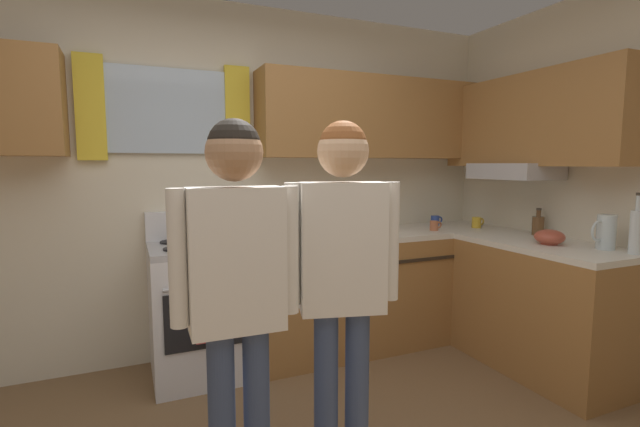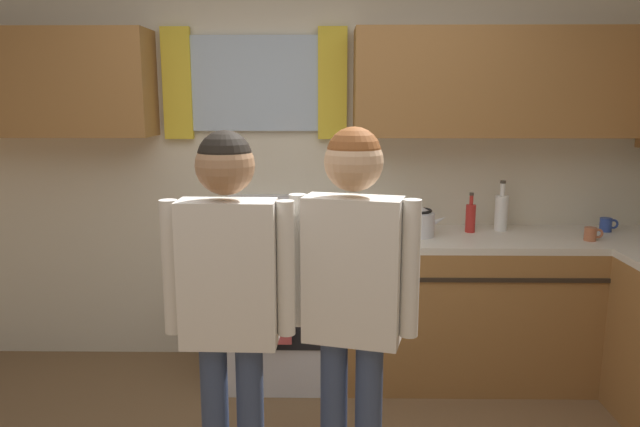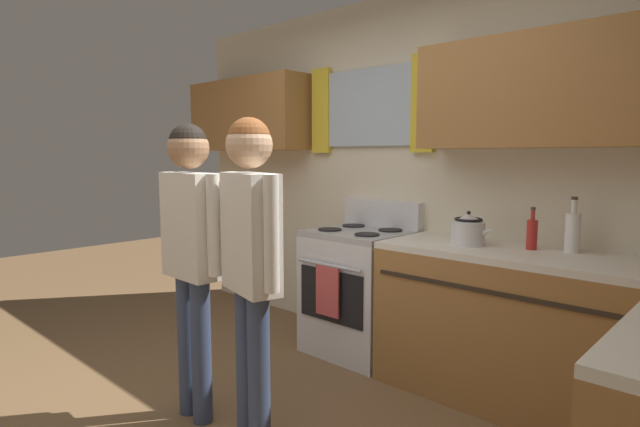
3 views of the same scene
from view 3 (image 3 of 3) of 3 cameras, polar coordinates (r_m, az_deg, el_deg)
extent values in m
cube|color=beige|center=(3.81, 10.18, 4.37)|extent=(4.60, 0.10, 2.60)
cube|color=silver|center=(3.96, 5.51, 11.78)|extent=(0.79, 0.03, 0.58)
cube|color=yellow|center=(4.26, 0.15, 11.44)|extent=(0.18, 0.04, 0.68)
cube|color=yellow|center=(3.68, 11.54, 12.08)|extent=(0.18, 0.04, 0.68)
cube|color=#9E6B38|center=(4.76, -8.18, 10.88)|extent=(1.34, 0.32, 0.64)
cube|color=#9E6B38|center=(3.11, 28.97, 12.43)|extent=(2.03, 0.32, 0.64)
cube|color=#9E6B38|center=(3.12, 25.93, -12.98)|extent=(2.13, 0.62, 0.86)
cube|color=silver|center=(3.01, 26.36, -4.85)|extent=(2.13, 0.62, 0.04)
cube|color=#2D2319|center=(2.75, 24.28, -9.21)|extent=(2.01, 0.01, 0.02)
cube|color=silver|center=(3.76, 4.45, -9.03)|extent=(0.68, 0.62, 0.86)
cube|color=black|center=(3.51, 1.22, -9.29)|extent=(0.56, 0.01, 0.36)
cylinder|color=#ADADB2|center=(3.44, 0.95, -5.84)|extent=(0.56, 0.02, 0.02)
cube|color=#ADADB2|center=(3.66, 4.52, -2.23)|extent=(0.68, 0.62, 0.04)
cube|color=silver|center=(3.86, 7.02, -0.01)|extent=(0.68, 0.08, 0.20)
cylinder|color=black|center=(3.66, 1.12, -1.82)|extent=(0.17, 0.17, 0.01)
cylinder|color=black|center=(3.45, 5.32, -2.37)|extent=(0.17, 0.17, 0.01)
cylinder|color=black|center=(3.87, 3.81, -1.38)|extent=(0.17, 0.17, 0.01)
cylinder|color=black|center=(3.67, 7.92, -1.87)|extent=(0.17, 0.17, 0.01)
cube|color=#CC4C4C|center=(3.48, 0.83, -8.77)|extent=(0.20, 0.02, 0.34)
cylinder|color=red|center=(3.16, 22.74, -2.23)|extent=(0.06, 0.06, 0.17)
cylinder|color=red|center=(3.14, 22.83, -0.16)|extent=(0.02, 0.02, 0.06)
cylinder|color=#3F382D|center=(3.14, 22.86, 0.52)|extent=(0.03, 0.03, 0.02)
cylinder|color=white|center=(3.14, 26.54, -2.00)|extent=(0.08, 0.08, 0.22)
cylinder|color=white|center=(3.12, 26.68, 0.70)|extent=(0.03, 0.03, 0.08)
cylinder|color=#3F382D|center=(3.12, 26.73, 1.55)|extent=(0.03, 0.03, 0.02)
cylinder|color=silver|center=(3.19, 16.32, -2.15)|extent=(0.20, 0.20, 0.14)
cone|color=silver|center=(3.18, 16.38, -0.46)|extent=(0.18, 0.18, 0.05)
sphere|color=black|center=(3.18, 16.39, 0.07)|extent=(0.02, 0.02, 0.02)
cone|color=silver|center=(3.14, 18.46, -1.87)|extent=(0.09, 0.04, 0.07)
torus|color=black|center=(3.18, 16.37, -0.64)|extent=(0.17, 0.17, 0.02)
cylinder|color=#38476B|center=(2.88, -13.21, -14.86)|extent=(0.11, 0.11, 0.79)
cylinder|color=#38476B|center=(3.00, -14.69, -14.07)|extent=(0.11, 0.11, 0.79)
cube|color=white|center=(2.77, -14.35, -1.33)|extent=(0.37, 0.16, 0.56)
cylinder|color=white|center=(2.59, -11.88, -1.31)|extent=(0.07, 0.07, 0.51)
cylinder|color=white|center=(2.96, -16.54, -0.47)|extent=(0.07, 0.07, 0.51)
sphere|color=#A87A56|center=(2.75, -14.60, 7.14)|extent=(0.22, 0.22, 0.22)
sphere|color=black|center=(2.75, -14.61, 7.70)|extent=(0.20, 0.20, 0.20)
cylinder|color=#38476B|center=(2.54, -6.88, -17.67)|extent=(0.11, 0.11, 0.80)
cylinder|color=#38476B|center=(2.66, -8.24, -16.56)|extent=(0.11, 0.11, 0.80)
cube|color=white|center=(2.41, -7.83, -2.16)|extent=(0.39, 0.24, 0.56)
cylinder|color=white|center=(2.22, -5.49, -2.32)|extent=(0.07, 0.07, 0.52)
cylinder|color=white|center=(2.61, -9.83, -1.04)|extent=(0.07, 0.07, 0.52)
sphere|color=#DBAD84|center=(2.38, -7.98, 7.65)|extent=(0.22, 0.22, 0.22)
sphere|color=brown|center=(2.39, -7.99, 8.30)|extent=(0.20, 0.20, 0.20)
camera|label=1|loc=(2.70, -51.34, 3.99)|focal=25.09mm
camera|label=2|loc=(2.07, -66.66, 10.41)|focal=33.38mm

